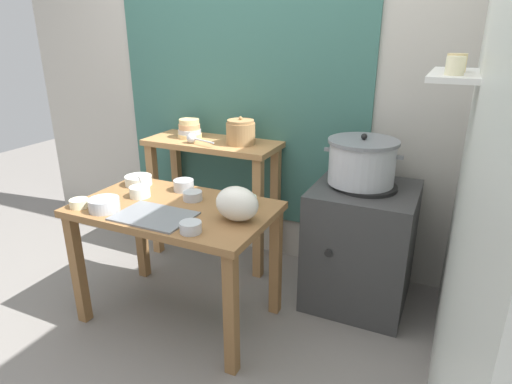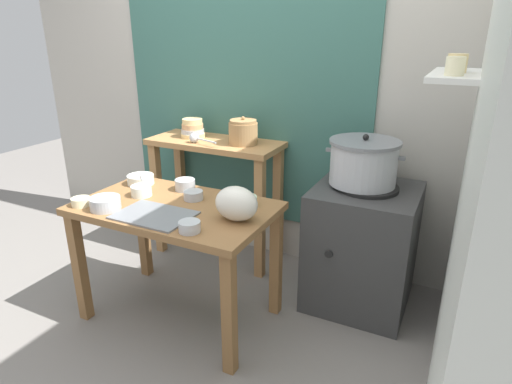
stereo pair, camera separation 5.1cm
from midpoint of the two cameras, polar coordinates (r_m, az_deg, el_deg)
name	(u,v)px [view 1 (the left image)]	position (r m, az deg, el deg)	size (l,w,h in m)	color
ground_plane	(184,324)	(2.73, -9.98, -16.69)	(9.00, 9.00, 0.00)	gray
wall_back	(272,81)	(3.11, 1.65, 14.41)	(4.40, 0.12, 2.60)	#B2ADA3
wall_right	(488,119)	(1.97, 27.48, 8.48)	(0.30, 3.20, 2.60)	silver
prep_table	(175,224)	(2.50, -11.12, -4.16)	(1.10, 0.66, 0.72)	olive
back_shelf_table	(213,170)	(3.16, -6.12, 2.82)	(0.96, 0.40, 0.90)	#B27F4C
stove_block	(360,245)	(2.78, 13.04, -6.79)	(0.60, 0.61, 0.78)	#383838
steamer_pot	(362,161)	(2.61, 13.21, 3.93)	(0.46, 0.41, 0.30)	#B7BABF
clay_pot	(241,132)	(2.97, -2.52, 7.84)	(0.20, 0.20, 0.19)	#A37A4C
bowl_stack_enamel	(189,129)	(3.21, -9.18, 8.16)	(0.18, 0.18, 0.13)	#E5C684
ladle	(192,138)	(3.04, -8.82, 6.99)	(0.25, 0.10, 0.07)	#B7BABF
serving_tray	(154,216)	(2.33, -13.86, -3.09)	(0.40, 0.28, 0.01)	slate
plastic_bag	(237,204)	(2.20, -3.17, -1.55)	(0.23, 0.16, 0.18)	silver
prep_bowl_0	(140,191)	(2.62, -15.54, 0.10)	(0.12, 0.12, 0.14)	silver
prep_bowl_1	(245,200)	(2.41, -2.03, -1.12)	(0.13, 0.13, 0.05)	#B7D1AD
prep_bowl_2	(193,195)	(2.51, -8.90, -0.44)	(0.11, 0.11, 0.05)	#B7BABF
prep_bowl_3	(138,180)	(2.83, -15.68, 1.53)	(0.17, 0.17, 0.06)	silver
prep_bowl_4	(79,203)	(2.58, -22.74, -1.33)	(0.10, 0.10, 0.05)	beige
prep_bowl_5	(184,185)	(2.66, -10.02, 0.94)	(0.12, 0.12, 0.07)	#B7BABF
prep_bowl_6	(104,204)	(2.48, -19.88, -1.51)	(0.16, 0.16, 0.07)	#B7BABF
prep_bowl_7	(191,227)	(2.12, -9.26, -4.53)	(0.11, 0.11, 0.05)	#B7BABF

